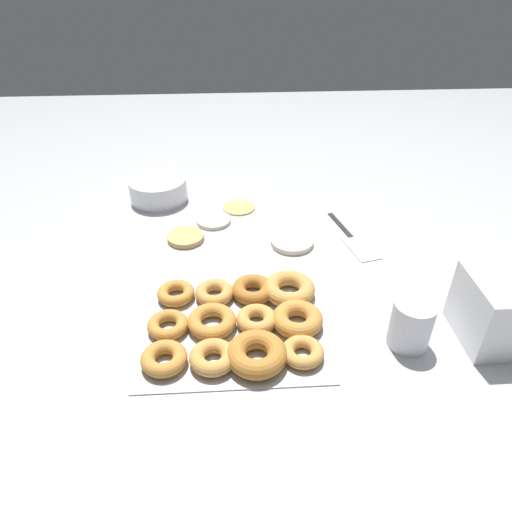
# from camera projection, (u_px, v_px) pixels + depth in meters

# --- Properties ---
(ground_plane) EXTENTS (3.00, 3.00, 0.00)m
(ground_plane) POSITION_uv_depth(u_px,v_px,m) (277.00, 251.00, 1.18)
(ground_plane) COLOR #B2B5BA
(pancake_0) EXTENTS (0.11, 0.11, 0.01)m
(pancake_0) POSITION_uv_depth(u_px,v_px,m) (292.00, 242.00, 1.21)
(pancake_0) COLOR beige
(pancake_0) RESTS_ON ground_plane
(pancake_1) EXTENTS (0.10, 0.10, 0.01)m
(pancake_1) POSITION_uv_depth(u_px,v_px,m) (214.00, 220.00, 1.30)
(pancake_1) COLOR beige
(pancake_1) RESTS_ON ground_plane
(pancake_2) EXTENTS (0.10, 0.10, 0.01)m
(pancake_2) POSITION_uv_depth(u_px,v_px,m) (239.00, 207.00, 1.37)
(pancake_2) COLOR tan
(pancake_2) RESTS_ON ground_plane
(pancake_3) EXTENTS (0.10, 0.10, 0.01)m
(pancake_3) POSITION_uv_depth(u_px,v_px,m) (186.00, 237.00, 1.22)
(pancake_3) COLOR tan
(pancake_3) RESTS_ON ground_plane
(donut_tray) EXTENTS (0.38, 0.32, 0.04)m
(donut_tray) POSITION_uv_depth(u_px,v_px,m) (242.00, 322.00, 0.94)
(donut_tray) COLOR silver
(donut_tray) RESTS_ON ground_plane
(batter_bowl) EXTENTS (0.17, 0.17, 0.07)m
(batter_bowl) POSITION_uv_depth(u_px,v_px,m) (158.00, 190.00, 1.40)
(batter_bowl) COLOR white
(batter_bowl) RESTS_ON ground_plane
(container_stack) EXTENTS (0.13, 0.15, 0.14)m
(container_stack) POSITION_uv_depth(u_px,v_px,m) (498.00, 310.00, 0.89)
(container_stack) COLOR white
(container_stack) RESTS_ON ground_plane
(paper_cup) EXTENTS (0.08, 0.08, 0.10)m
(paper_cup) POSITION_uv_depth(u_px,v_px,m) (411.00, 324.00, 0.88)
(paper_cup) COLOR white
(paper_cup) RESTS_ON ground_plane
(spatula) EXTENTS (0.10, 0.25, 0.01)m
(spatula) POSITION_uv_depth(u_px,v_px,m) (356.00, 243.00, 1.21)
(spatula) COLOR black
(spatula) RESTS_ON ground_plane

